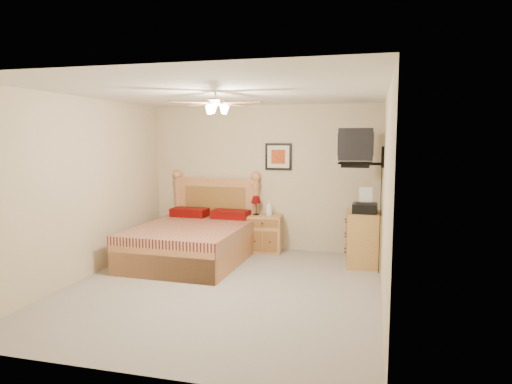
# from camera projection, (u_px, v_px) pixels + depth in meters

# --- Properties ---
(floor) EXTENTS (4.50, 4.50, 0.00)m
(floor) POSITION_uv_depth(u_px,v_px,m) (223.00, 288.00, 5.93)
(floor) COLOR gray
(floor) RESTS_ON ground
(ceiling) EXTENTS (4.00, 4.50, 0.04)m
(ceiling) POSITION_uv_depth(u_px,v_px,m) (221.00, 93.00, 5.63)
(ceiling) COLOR white
(ceiling) RESTS_ON ground
(wall_back) EXTENTS (4.00, 0.04, 2.50)m
(wall_back) POSITION_uv_depth(u_px,v_px,m) (263.00, 178.00, 7.94)
(wall_back) COLOR beige
(wall_back) RESTS_ON ground
(wall_front) EXTENTS (4.00, 0.04, 2.50)m
(wall_front) POSITION_uv_depth(u_px,v_px,m) (130.00, 226.00, 3.62)
(wall_front) COLOR beige
(wall_front) RESTS_ON ground
(wall_left) EXTENTS (0.04, 4.50, 2.50)m
(wall_left) POSITION_uv_depth(u_px,v_px,m) (84.00, 188.00, 6.28)
(wall_left) COLOR beige
(wall_left) RESTS_ON ground
(wall_right) EXTENTS (0.04, 4.50, 2.50)m
(wall_right) POSITION_uv_depth(u_px,v_px,m) (385.00, 198.00, 5.28)
(wall_right) COLOR beige
(wall_right) RESTS_ON ground
(bed) EXTENTS (1.67, 2.16, 1.37)m
(bed) POSITION_uv_depth(u_px,v_px,m) (191.00, 219.00, 7.14)
(bed) COLOR #BE6D3B
(bed) RESTS_ON ground
(nightstand) EXTENTS (0.61, 0.48, 0.63)m
(nightstand) POSITION_uv_depth(u_px,v_px,m) (264.00, 233.00, 7.80)
(nightstand) COLOR #C18347
(nightstand) RESTS_ON ground
(table_lamp) EXTENTS (0.19, 0.19, 0.33)m
(table_lamp) POSITION_uv_depth(u_px,v_px,m) (256.00, 205.00, 7.80)
(table_lamp) COLOR #630709
(table_lamp) RESTS_ON nightstand
(lotion_bottle) EXTENTS (0.11, 0.11, 0.26)m
(lotion_bottle) POSITION_uv_depth(u_px,v_px,m) (269.00, 208.00, 7.72)
(lotion_bottle) COLOR white
(lotion_bottle) RESTS_ON nightstand
(framed_picture) EXTENTS (0.46, 0.04, 0.46)m
(framed_picture) POSITION_uv_depth(u_px,v_px,m) (278.00, 157.00, 7.81)
(framed_picture) COLOR black
(framed_picture) RESTS_ON wall_back
(dresser) EXTENTS (0.54, 0.73, 0.82)m
(dresser) POSITION_uv_depth(u_px,v_px,m) (363.00, 238.00, 6.98)
(dresser) COLOR olive
(dresser) RESTS_ON ground
(fax_machine) EXTENTS (0.37, 0.39, 0.38)m
(fax_machine) POSITION_uv_depth(u_px,v_px,m) (365.00, 200.00, 6.81)
(fax_machine) COLOR black
(fax_machine) RESTS_ON dresser
(magazine_lower) EXTENTS (0.21, 0.27, 0.02)m
(magazine_lower) POSITION_uv_depth(u_px,v_px,m) (360.00, 208.00, 7.19)
(magazine_lower) COLOR beige
(magazine_lower) RESTS_ON dresser
(magazine_upper) EXTENTS (0.25, 0.31, 0.02)m
(magazine_upper) POSITION_uv_depth(u_px,v_px,m) (362.00, 207.00, 7.17)
(magazine_upper) COLOR gray
(magazine_upper) RESTS_ON magazine_lower
(wall_tv) EXTENTS (0.56, 0.46, 0.58)m
(wall_tv) POSITION_uv_depth(u_px,v_px,m) (367.00, 147.00, 6.56)
(wall_tv) COLOR black
(wall_tv) RESTS_ON wall_right
(ceiling_fan) EXTENTS (1.14, 1.14, 0.28)m
(ceiling_fan) POSITION_uv_depth(u_px,v_px,m) (215.00, 103.00, 5.45)
(ceiling_fan) COLOR white
(ceiling_fan) RESTS_ON ceiling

